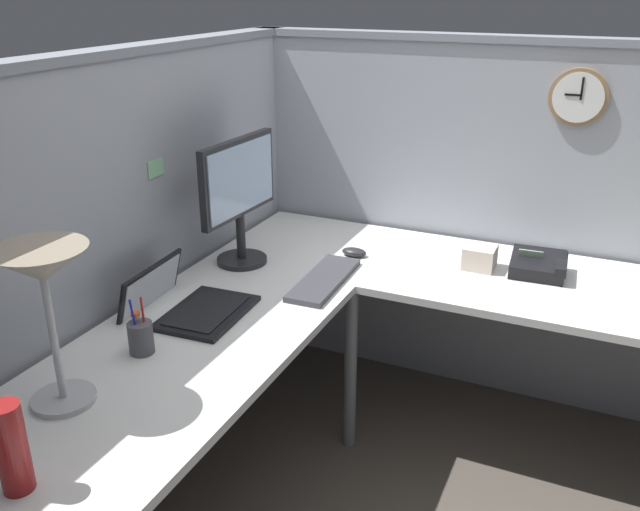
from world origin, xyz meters
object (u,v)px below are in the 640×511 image
at_px(thermos_flask, 12,448).
at_px(laptop, 182,304).
at_px(monitor, 239,192).
at_px(tissue_box, 480,257).
at_px(office_phone, 540,266).
at_px(pen_cup, 141,337).
at_px(wall_clock, 578,97).
at_px(computer_mouse, 354,252).
at_px(keyboard, 324,280).
at_px(desk_lamp_dome, 43,278).

bearing_deg(thermos_flask, laptop, 11.51).
xyz_separation_m(monitor, tissue_box, (0.33, -0.88, -0.25)).
bearing_deg(office_phone, pen_cup, 137.07).
distance_m(monitor, wall_clock, 1.35).
bearing_deg(computer_mouse, keyboard, 178.72).
height_order(monitor, desk_lamp_dome, monitor).
bearing_deg(office_phone, computer_mouse, 98.96).
xyz_separation_m(office_phone, wall_clock, (0.29, -0.03, 0.60)).
bearing_deg(office_phone, keyboard, 119.05).
bearing_deg(laptop, keyboard, -40.42).
relative_size(thermos_flask, wall_clock, 1.00).
relative_size(monitor, keyboard, 1.16).
bearing_deg(computer_mouse, laptop, 153.04).
bearing_deg(tissue_box, desk_lamp_dome, 148.93).
height_order(desk_lamp_dome, thermos_flask, desk_lamp_dome).
relative_size(laptop, wall_clock, 1.81).
bearing_deg(laptop, tissue_box, -47.16).
relative_size(monitor, computer_mouse, 4.81).
xyz_separation_m(monitor, computer_mouse, (0.25, -0.38, -0.28)).
relative_size(thermos_flask, office_phone, 1.02).
bearing_deg(laptop, thermos_flask, -168.49).
bearing_deg(monitor, pen_cup, -173.73).
bearing_deg(desk_lamp_dome, computer_mouse, -14.51).
bearing_deg(thermos_flask, pen_cup, 12.03).
bearing_deg(monitor, desk_lamp_dome, -177.08).
distance_m(thermos_flask, wall_clock, 2.25).
relative_size(monitor, wall_clock, 2.27).
distance_m(pen_cup, wall_clock, 1.84).
relative_size(monitor, thermos_flask, 2.27).
bearing_deg(keyboard, thermos_flask, 170.37).
bearing_deg(laptop, pen_cup, -169.58).
height_order(tissue_box, wall_clock, wall_clock).
xyz_separation_m(thermos_flask, tissue_box, (1.67, -0.67, -0.06)).
distance_m(keyboard, desk_lamp_dome, 1.10).
bearing_deg(tissue_box, laptop, 132.84).
relative_size(keyboard, tissue_box, 3.58).
bearing_deg(pen_cup, wall_clock, -37.28).
distance_m(desk_lamp_dome, thermos_flask, 0.42).
bearing_deg(monitor, keyboard, -96.46).
relative_size(keyboard, thermos_flask, 1.95).
height_order(pen_cup, tissue_box, pen_cup).
bearing_deg(wall_clock, tissue_box, 140.45).
bearing_deg(tissue_box, office_phone, -83.56).
height_order(laptop, desk_lamp_dome, desk_lamp_dome).
height_order(monitor, thermos_flask, monitor).
distance_m(monitor, pen_cup, 0.78).
bearing_deg(office_phone, tissue_box, 96.44).
xyz_separation_m(keyboard, wall_clock, (0.69, -0.76, 0.62)).
bearing_deg(tissue_box, keyboard, 127.05).
bearing_deg(desk_lamp_dome, tissue_box, -31.07).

